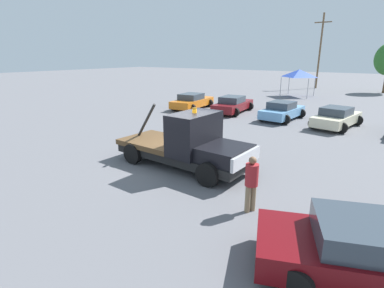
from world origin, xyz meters
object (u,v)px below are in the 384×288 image
parked_car_maroon (233,105)px  utility_pole (320,50)px  parked_car_orange (192,101)px  person_near_truck (251,180)px  tow_truck (189,145)px  parked_car_skyblue (282,111)px  parked_car_cream (336,118)px  canopy_tent_blue (299,73)px  foreground_car (376,253)px

parked_car_maroon → utility_pole: bearing=-7.5°
parked_car_orange → person_near_truck: bearing=-144.7°
tow_truck → parked_car_skyblue: tow_truck is taller
parked_car_cream → utility_pole: bearing=25.1°
parked_car_skyblue → canopy_tent_blue: bearing=16.3°
parked_car_skyblue → parked_car_cream: 3.70m
parked_car_skyblue → tow_truck: bearing=-175.1°
person_near_truck → parked_car_maroon: 16.25m
tow_truck → utility_pole: utility_pole is taller
parked_car_cream → utility_pole: 25.77m
parked_car_skyblue → foreground_car: bearing=-150.4°
foreground_car → canopy_tent_blue: bearing=88.0°
foreground_car → person_near_truck: size_ratio=3.02×
tow_truck → parked_car_orange: (-8.04, 11.86, -0.34)m
foreground_car → utility_pole: (-10.09, 38.95, 4.58)m
parked_car_maroon → canopy_tent_blue: size_ratio=1.62×
parked_car_orange → canopy_tent_blue: size_ratio=1.61×
canopy_tent_blue → foreground_car: bearing=-71.2°
parked_car_skyblue → parked_car_cream: size_ratio=0.95×
person_near_truck → utility_pole: bearing=-53.6°
person_near_truck → utility_pole: size_ratio=0.17×
person_near_truck → canopy_tent_blue: 28.10m
foreground_car → utility_pole: bearing=83.7°
parked_car_cream → canopy_tent_blue: canopy_tent_blue is taller
parked_car_skyblue → utility_pole: size_ratio=0.44×
tow_truck → parked_car_cream: size_ratio=1.30×
foreground_car → parked_car_skyblue: (-6.92, 14.90, -0.00)m
parked_car_cream → person_near_truck: bearing=-170.8°
parked_car_maroon → parked_car_orange: bearing=91.7°
canopy_tent_blue → person_near_truck: bearing=-76.7°
parked_car_skyblue → parked_car_maroon: bearing=87.5°
foreground_car → person_near_truck: bearing=138.6°
tow_truck → parked_car_cream: bearing=75.0°
parked_car_orange → utility_pole: (4.82, 23.93, 4.58)m
person_near_truck → canopy_tent_blue: canopy_tent_blue is taller
parked_car_maroon → parked_car_skyblue: size_ratio=1.11×
parked_car_skyblue → utility_pole: utility_pole is taller
tow_truck → person_near_truck: bearing=-25.5°
foreground_car → person_near_truck: person_near_truck is taller
person_near_truck → parked_car_orange: (-11.62, 13.78, -0.35)m
parked_car_maroon → parked_car_skyblue: (4.26, -0.54, -0.00)m
utility_pole → canopy_tent_blue: bearing=-88.0°
utility_pole → parked_car_maroon: bearing=-92.7°
parked_car_maroon → parked_car_skyblue: same height
person_near_truck → parked_car_skyblue: 14.15m
foreground_car → parked_car_maroon: same height
tow_truck → parked_car_cream: (3.64, 11.37, -0.34)m
parked_car_cream → canopy_tent_blue: bearing=34.3°
parked_car_orange → tow_truck: bearing=-150.7°
person_near_truck → parked_car_orange: 18.03m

